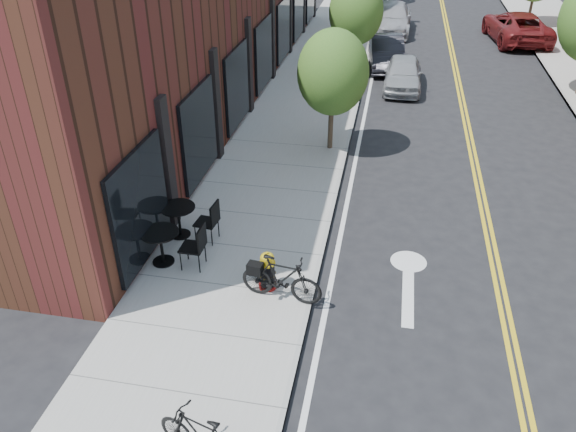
# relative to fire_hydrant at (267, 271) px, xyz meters

# --- Properties ---
(ground) EXTENTS (120.00, 120.00, 0.00)m
(ground) POSITION_rel_fire_hydrant_xyz_m (1.03, -1.61, -0.56)
(ground) COLOR black
(ground) RESTS_ON ground
(sidewalk_near) EXTENTS (4.00, 70.00, 0.12)m
(sidewalk_near) POSITION_rel_fire_hydrant_xyz_m (-0.97, 8.39, -0.50)
(sidewalk_near) COLOR #9E9B93
(sidewalk_near) RESTS_ON ground
(building_near) EXTENTS (5.00, 28.00, 7.00)m
(building_near) POSITION_rel_fire_hydrant_xyz_m (-5.47, 12.39, 2.94)
(building_near) COLOR #422315
(building_near) RESTS_ON ground
(tree_near_a) EXTENTS (2.20, 2.20, 3.81)m
(tree_near_a) POSITION_rel_fire_hydrant_xyz_m (0.43, 7.39, 2.05)
(tree_near_a) COLOR #382B1E
(tree_near_a) RESTS_ON sidewalk_near
(tree_near_b) EXTENTS (2.30, 2.30, 3.98)m
(tree_near_b) POSITION_rel_fire_hydrant_xyz_m (0.43, 15.39, 2.16)
(tree_near_b) COLOR #382B1E
(tree_near_b) RESTS_ON sidewalk_near
(fire_hydrant) EXTENTS (0.47, 0.47, 0.92)m
(fire_hydrant) POSITION_rel_fire_hydrant_xyz_m (0.00, 0.00, 0.00)
(fire_hydrant) COLOR maroon
(fire_hydrant) RESTS_ON sidewalk_near
(bicycle_right) EXTENTS (1.81, 0.72, 1.06)m
(bicycle_right) POSITION_rel_fire_hydrant_xyz_m (0.37, -0.33, 0.09)
(bicycle_right) COLOR black
(bicycle_right) RESTS_ON sidewalk_near
(bistro_set_b) EXTENTS (2.00, 0.93, 1.06)m
(bistro_set_b) POSITION_rel_fire_hydrant_xyz_m (-2.57, 1.57, 0.10)
(bistro_set_b) COLOR black
(bistro_set_b) RESTS_ON sidewalk_near
(bistro_set_c) EXTENTS (2.00, 0.87, 1.09)m
(bistro_set_c) POSITION_rel_fire_hydrant_xyz_m (-2.57, 0.43, 0.11)
(bistro_set_c) COLOR black
(bistro_set_c) RESTS_ON sidewalk_near
(parked_car_a) EXTENTS (1.55, 3.81, 1.29)m
(parked_car_a) POSITION_rel_fire_hydrant_xyz_m (2.63, 14.02, 0.09)
(parked_car_a) COLOR #92959A
(parked_car_a) RESTS_ON ground
(parked_car_b) EXTENTS (1.92, 4.34, 1.38)m
(parked_car_b) POSITION_rel_fire_hydrant_xyz_m (1.83, 16.88, 0.14)
(parked_car_b) COLOR black
(parked_car_b) RESTS_ON ground
(parked_car_c) EXTENTS (2.24, 5.26, 1.51)m
(parked_car_c) POSITION_rel_fire_hydrant_xyz_m (1.83, 23.48, 0.20)
(parked_car_c) COLOR #A3A3A8
(parked_car_c) RESTS_ON ground
(parked_car_far) EXTENTS (3.27, 5.86, 1.55)m
(parked_car_far) POSITION_rel_fire_hydrant_xyz_m (8.36, 22.71, 0.22)
(parked_car_far) COLOR maroon
(parked_car_far) RESTS_ON ground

